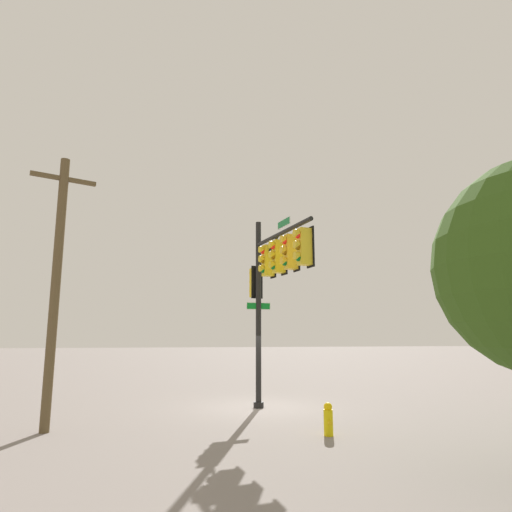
# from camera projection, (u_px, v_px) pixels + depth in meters

# --- Properties ---
(ground_plane) EXTENTS (120.00, 120.00, 0.00)m
(ground_plane) POSITION_uv_depth(u_px,v_px,m) (259.00, 408.00, 15.36)
(ground_plane) COLOR gray
(signal_pole_assembly) EXTENTS (4.74, 1.60, 6.75)m
(signal_pole_assembly) POSITION_uv_depth(u_px,v_px,m) (273.00, 272.00, 14.86)
(signal_pole_assembly) COLOR black
(signal_pole_assembly) RESTS_ON ground_plane
(utility_pole) EXTENTS (0.90, 1.67, 7.69)m
(utility_pole) POSITION_uv_depth(u_px,v_px,m) (56.00, 283.00, 12.26)
(utility_pole) COLOR brown
(utility_pole) RESTS_ON ground_plane
(fire_hydrant) EXTENTS (0.33, 0.24, 0.83)m
(fire_hydrant) POSITION_uv_depth(u_px,v_px,m) (328.00, 419.00, 11.29)
(fire_hydrant) COLOR yellow
(fire_hydrant) RESTS_ON ground_plane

